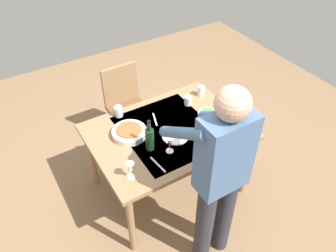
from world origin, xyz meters
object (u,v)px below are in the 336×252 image
person_server (220,174)px  water_cup_near_left (188,101)px  water_cup_near_right (201,91)px  dining_table (168,137)px  wine_glass_right (130,168)px  wine_glass_left (170,142)px  chair_near (125,101)px  side_bowl_salad (208,115)px  wine_bottle (150,139)px  serving_bowl_pasta (129,132)px  dinner_plate_near (175,136)px  water_cup_far_left (118,111)px

person_server → water_cup_near_left: (-0.41, -0.99, -0.15)m
water_cup_near_right → water_cup_near_left: bearing=16.1°
person_server → water_cup_near_left: person_server is taller
dining_table → wine_glass_right: (0.52, 0.31, 0.18)m
wine_glass_left → water_cup_near_right: (-0.68, -0.51, -0.05)m
chair_near → wine_glass_right: (0.50, 1.20, 0.34)m
wine_glass_left → water_cup_near_left: (-0.48, -0.45, -0.06)m
side_bowl_salad → wine_bottle: bearing=7.0°
dining_table → wine_bottle: wine_bottle is taller
person_server → wine_bottle: 0.68m
wine_glass_right → serving_bowl_pasta: 0.48m
chair_near → dinner_plate_near: 1.01m
wine_bottle → dinner_plate_near: bearing=-176.6°
water_cup_near_right → wine_glass_left: bearing=37.0°
chair_near → dinner_plate_near: bearing=91.5°
wine_glass_left → wine_glass_right: 0.40m
person_server → water_cup_near_left: 1.08m
water_cup_near_left → serving_bowl_pasta: 0.69m
chair_near → dinner_plate_near: chair_near is taller
wine_glass_left → side_bowl_salad: (-0.52, -0.19, -0.07)m
person_server → wine_glass_right: bearing=-43.8°
wine_glass_right → serving_bowl_pasta: (-0.20, -0.43, -0.07)m
wine_bottle → dinner_plate_near: wine_bottle is taller
dining_table → water_cup_far_left: bearing=-55.7°
wine_glass_right → water_cup_near_left: (-0.88, -0.54, -0.06)m
chair_near → water_cup_far_left: 0.61m
dining_table → wine_glass_right: 0.63m
person_server → chair_near: bearing=-91.2°
chair_near → person_server: size_ratio=0.54×
person_server → water_cup_near_left: bearing=-112.5°
water_cup_near_left → wine_glass_right: bearing=31.5°
dining_table → dinner_plate_near: bearing=96.7°
wine_glass_right → water_cup_near_right: size_ratio=1.45×
chair_near → water_cup_far_left: (0.27, 0.47, 0.29)m
wine_glass_left → wine_glass_right: size_ratio=1.00×
wine_glass_left → wine_glass_right: bearing=12.0°
serving_bowl_pasta → dining_table: bearing=159.2°
water_cup_near_left → side_bowl_salad: bearing=98.7°
wine_bottle → side_bowl_salad: size_ratio=1.64×
wine_bottle → side_bowl_salad: 0.66m
person_server → wine_bottle: bearing=-73.1°
dining_table → wine_glass_left: 0.32m
water_cup_near_left → person_server: bearing=67.5°
chair_near → dining_table: bearing=90.9°
wine_glass_right → side_bowl_salad: size_ratio=0.84×
wine_bottle → wine_glass_right: size_ratio=1.96×
wine_glass_right → water_cup_far_left: 0.76m
dining_table → water_cup_far_left: (0.28, -0.41, 0.13)m
chair_near → person_server: person_server is taller
water_cup_near_right → side_bowl_salad: 0.35m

